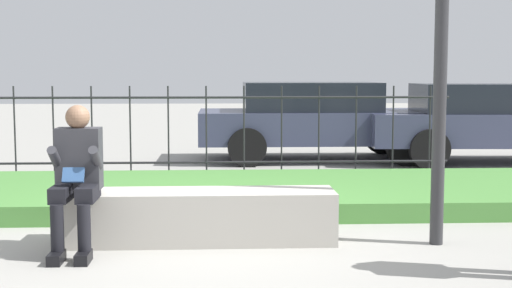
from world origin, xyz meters
TOP-DOWN VIEW (x-y plane):
  - ground_plane at (0.00, 0.00)m, footprint 60.00×60.00m
  - stone_bench at (-0.00, 0.00)m, footprint 2.50×0.57m
  - person_seated_reader at (-1.03, -0.32)m, footprint 0.42×0.73m
  - grass_berm at (0.00, 2.03)m, footprint 9.02×2.67m
  - iron_fence at (-0.00, 3.71)m, footprint 7.02×0.03m
  - car_parked_center at (1.92, 6.16)m, footprint 4.29×1.98m
  - car_parked_right at (5.03, 5.62)m, footprint 4.77×2.10m

SIDE VIEW (x-z plane):
  - ground_plane at x=0.00m, z-range 0.00..0.00m
  - grass_berm at x=0.00m, z-range 0.00..0.21m
  - stone_bench at x=0.00m, z-range -0.03..0.45m
  - person_seated_reader at x=-1.03m, z-range 0.06..1.34m
  - iron_fence at x=0.00m, z-range 0.03..1.40m
  - car_parked_right at x=5.03m, z-range 0.05..1.42m
  - car_parked_center at x=1.92m, z-range 0.05..1.44m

